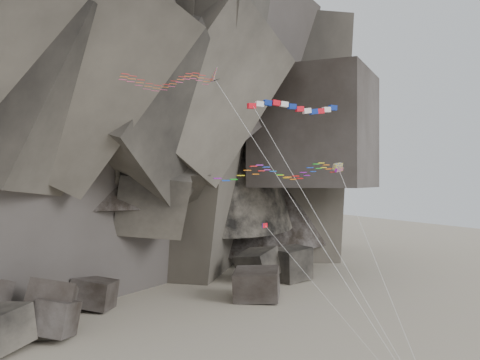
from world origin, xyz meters
TOP-DOWN VIEW (x-y plane):
  - headland at (0.00, 70.00)m, footprint 110.00×70.00m
  - boulder_field at (2.70, 34.03)m, footprint 66.41×18.27m
  - delta_kite at (-9.13, 6.21)m, footprint 15.31×20.01m
  - banner_kite at (2.72, 3.49)m, footprint 8.66×18.24m
  - parafoil_kite at (-3.66, -1.60)m, footprint 12.99×11.75m
  - pennant_kite at (-2.60, -2.68)m, footprint 5.98×12.87m

SIDE VIEW (x-z plane):
  - boulder_field at x=2.70m, z-range -1.71..6.28m
  - pennant_kite at x=-2.60m, z-range 5.99..20.12m
  - parafoil_kite at x=-3.66m, z-range 10.62..29.59m
  - banner_kite at x=2.72m, z-range 13.38..38.03m
  - delta_kite at x=-9.13m, z-range 13.88..41.32m
  - headland at x=0.00m, z-range 0.00..84.00m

